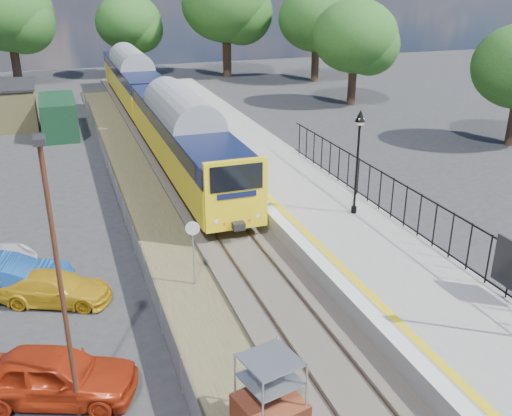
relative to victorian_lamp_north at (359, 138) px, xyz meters
name	(u,v)px	position (x,y,z in m)	size (l,w,h in m)	color
ground	(296,325)	(-5.30, -6.00, -4.30)	(120.00, 120.00, 0.00)	#2D2D30
track_bed	(206,216)	(-5.77, 3.67, -4.21)	(5.90, 80.00, 0.29)	#473F38
platform	(312,209)	(-1.10, 2.00, -3.85)	(5.00, 70.00, 0.90)	gray
platform_edge	(271,205)	(-3.16, 2.00, -3.39)	(0.90, 70.00, 0.01)	silver
victorian_lamp_north	(359,138)	(0.00, 0.00, 0.00)	(0.44, 0.44, 4.60)	black
palisade_fence	(431,222)	(1.25, -3.76, -2.46)	(0.12, 26.00, 2.00)	black
wire_fence	(119,198)	(-9.50, 6.00, -3.70)	(0.06, 52.00, 1.20)	#999EA3
tree_line	(136,21)	(-3.90, 36.00, 2.31)	(56.80, 43.80, 11.88)	#332319
train	(152,99)	(-5.30, 20.81, -1.96)	(2.82, 40.83, 3.51)	yellow
brick_plinth	(270,400)	(-7.80, -10.24, -3.17)	(1.75, 1.75, 2.35)	brown
speed_sign	(193,243)	(-7.80, -2.38, -2.56)	(0.51, 0.18, 2.59)	#999EA3
carpark_lamp	(59,273)	(-12.22, -7.99, -0.06)	(0.25, 0.50, 7.48)	#4E281A
car_red	(54,375)	(-12.75, -7.04, -3.55)	(1.76, 4.38, 1.49)	#B22D10
car_blue	(5,278)	(-14.27, -0.94, -3.56)	(1.57, 4.49, 1.48)	#1B4EA2
car_yellow	(56,288)	(-12.61, -1.91, -3.75)	(1.55, 3.81, 1.11)	gold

